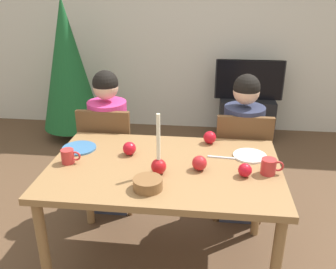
{
  "coord_description": "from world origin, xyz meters",
  "views": [
    {
      "loc": [
        0.25,
        -1.95,
        1.79
      ],
      "look_at": [
        0.0,
        0.2,
        0.87
      ],
      "focal_mm": 39.19,
      "sensor_mm": 36.0,
      "label": 1
    }
  ],
  "objects_px": {
    "mug_left": "(68,156)",
    "chair_right": "(241,160)",
    "dining_table": "(164,178)",
    "mug_right": "(269,166)",
    "tv": "(249,80)",
    "apple_near_candle": "(245,170)",
    "chair_left": "(109,153)",
    "bowl_walnuts": "(148,184)",
    "person_right_child": "(241,151)",
    "apple_by_right_mug": "(199,163)",
    "tv_stand": "(246,118)",
    "apple_far_edge": "(210,137)",
    "person_left_child": "(110,145)",
    "plate_right": "(250,156)",
    "candle_centerpiece": "(159,162)",
    "apple_by_left_plate": "(129,148)",
    "christmas_tree": "(68,65)",
    "plate_left": "(79,148)"
  },
  "relations": [
    {
      "from": "bowl_walnuts",
      "to": "chair_right",
      "type": "bearing_deg",
      "value": 57.0
    },
    {
      "from": "dining_table",
      "to": "apple_by_right_mug",
      "type": "relative_size",
      "value": 15.8
    },
    {
      "from": "chair_left",
      "to": "tv",
      "type": "bearing_deg",
      "value": 53.91
    },
    {
      "from": "chair_left",
      "to": "mug_right",
      "type": "height_order",
      "value": "chair_left"
    },
    {
      "from": "chair_right",
      "to": "christmas_tree",
      "type": "bearing_deg",
      "value": 142.46
    },
    {
      "from": "person_right_child",
      "to": "person_left_child",
      "type": "bearing_deg",
      "value": 180.0
    },
    {
      "from": "chair_right",
      "to": "apple_near_candle",
      "type": "height_order",
      "value": "chair_right"
    },
    {
      "from": "tv",
      "to": "christmas_tree",
      "type": "distance_m",
      "value": 2.1
    },
    {
      "from": "tv",
      "to": "plate_right",
      "type": "xyz_separation_m",
      "value": [
        -0.19,
        -2.12,
        0.05
      ]
    },
    {
      "from": "apple_far_edge",
      "to": "dining_table",
      "type": "bearing_deg",
      "value": -126.69
    },
    {
      "from": "person_right_child",
      "to": "apple_by_left_plate",
      "type": "height_order",
      "value": "person_right_child"
    },
    {
      "from": "candle_centerpiece",
      "to": "apple_far_edge",
      "type": "relative_size",
      "value": 4.22
    },
    {
      "from": "mug_left",
      "to": "chair_right",
      "type": "bearing_deg",
      "value": 30.02
    },
    {
      "from": "tv_stand",
      "to": "mug_left",
      "type": "distance_m",
      "value": 2.72
    },
    {
      "from": "mug_left",
      "to": "apple_near_candle",
      "type": "height_order",
      "value": "mug_left"
    },
    {
      "from": "dining_table",
      "to": "bowl_walnuts",
      "type": "bearing_deg",
      "value": -101.32
    },
    {
      "from": "tv",
      "to": "dining_table",
      "type": "bearing_deg",
      "value": -107.23
    },
    {
      "from": "tv",
      "to": "christmas_tree",
      "type": "xyz_separation_m",
      "value": [
        -2.08,
        -0.24,
        0.18
      ]
    },
    {
      "from": "person_left_child",
      "to": "tv",
      "type": "xyz_separation_m",
      "value": [
        1.23,
        1.66,
        0.14
      ]
    },
    {
      "from": "tv",
      "to": "person_left_child",
      "type": "bearing_deg",
      "value": -126.62
    },
    {
      "from": "dining_table",
      "to": "plate_right",
      "type": "relative_size",
      "value": 6.66
    },
    {
      "from": "mug_left",
      "to": "apple_by_left_plate",
      "type": "height_order",
      "value": "mug_left"
    },
    {
      "from": "person_left_child",
      "to": "tv",
      "type": "bearing_deg",
      "value": 53.38
    },
    {
      "from": "christmas_tree",
      "to": "plate_left",
      "type": "bearing_deg",
      "value": -67.58
    },
    {
      "from": "chair_left",
      "to": "person_left_child",
      "type": "distance_m",
      "value": 0.07
    },
    {
      "from": "dining_table",
      "to": "mug_left",
      "type": "distance_m",
      "value": 0.6
    },
    {
      "from": "dining_table",
      "to": "person_left_child",
      "type": "distance_m",
      "value": 0.83
    },
    {
      "from": "tv_stand",
      "to": "apple_near_candle",
      "type": "distance_m",
      "value": 2.45
    },
    {
      "from": "bowl_walnuts",
      "to": "mug_left",
      "type": "bearing_deg",
      "value": 155.35
    },
    {
      "from": "apple_by_left_plate",
      "to": "apple_near_candle",
      "type": "bearing_deg",
      "value": -15.93
    },
    {
      "from": "dining_table",
      "to": "mug_right",
      "type": "xyz_separation_m",
      "value": [
        0.61,
        -0.03,
        0.13
      ]
    },
    {
      "from": "tv_stand",
      "to": "person_left_child",
      "type": "bearing_deg",
      "value": -126.64
    },
    {
      "from": "plate_left",
      "to": "apple_near_candle",
      "type": "relative_size",
      "value": 2.83
    },
    {
      "from": "dining_table",
      "to": "mug_right",
      "type": "height_order",
      "value": "mug_right"
    },
    {
      "from": "dining_table",
      "to": "plate_right",
      "type": "xyz_separation_m",
      "value": [
        0.53,
        0.18,
        0.09
      ]
    },
    {
      "from": "mug_right",
      "to": "apple_far_edge",
      "type": "xyz_separation_m",
      "value": [
        -0.34,
        0.39,
        -0.0
      ]
    },
    {
      "from": "mug_left",
      "to": "person_right_child",
      "type": "bearing_deg",
      "value": 31.26
    },
    {
      "from": "person_left_child",
      "to": "bowl_walnuts",
      "type": "distance_m",
      "value": 1.05
    },
    {
      "from": "candle_centerpiece",
      "to": "tv",
      "type": "bearing_deg",
      "value": 73.0
    },
    {
      "from": "plate_right",
      "to": "person_left_child",
      "type": "bearing_deg",
      "value": 156.4
    },
    {
      "from": "chair_left",
      "to": "bowl_walnuts",
      "type": "distance_m",
      "value": 1.03
    },
    {
      "from": "mug_right",
      "to": "apple_by_right_mug",
      "type": "height_order",
      "value": "mug_right"
    },
    {
      "from": "mug_right",
      "to": "apple_by_right_mug",
      "type": "distance_m",
      "value": 0.4
    },
    {
      "from": "tv",
      "to": "apple_near_candle",
      "type": "bearing_deg",
      "value": -95.8
    },
    {
      "from": "candle_centerpiece",
      "to": "apple_by_right_mug",
      "type": "xyz_separation_m",
      "value": [
        0.23,
        0.07,
        -0.03
      ]
    },
    {
      "from": "christmas_tree",
      "to": "bowl_walnuts",
      "type": "distance_m",
      "value": 2.68
    },
    {
      "from": "person_right_child",
      "to": "apple_far_edge",
      "type": "height_order",
      "value": "person_right_child"
    },
    {
      "from": "tv_stand",
      "to": "bowl_walnuts",
      "type": "height_order",
      "value": "bowl_walnuts"
    },
    {
      "from": "person_right_child",
      "to": "apple_far_edge",
      "type": "bearing_deg",
      "value": -131.69
    },
    {
      "from": "person_right_child",
      "to": "apple_by_right_mug",
      "type": "height_order",
      "value": "person_right_child"
    }
  ]
}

